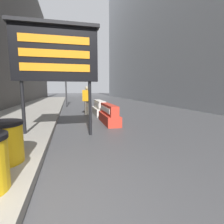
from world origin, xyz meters
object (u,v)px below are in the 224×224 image
at_px(jersey_barrier_red_striped, 109,115).
at_px(barrel_drum_middle, 0,142).
at_px(pedestrian_worker, 87,98).
at_px(message_board, 56,54).
at_px(traffic_cone_near, 86,107).
at_px(traffic_light_near_curb, 65,71).
at_px(jersey_barrier_white, 99,109).

bearing_deg(jersey_barrier_red_striped, barrel_drum_middle, -126.39).
bearing_deg(pedestrian_worker, message_board, 98.40).
xyz_separation_m(message_board, pedestrian_worker, (1.34, 4.53, -1.57)).
height_order(message_board, jersey_barrier_red_striped, message_board).
relative_size(traffic_cone_near, traffic_light_near_curb, 0.16).
bearing_deg(barrel_drum_middle, jersey_barrier_red_striped, 53.61).
xyz_separation_m(barrel_drum_middle, traffic_light_near_curb, (1.02, 11.66, 2.42)).
xyz_separation_m(barrel_drum_middle, pedestrian_worker, (2.23, 6.70, 0.43)).
bearing_deg(jersey_barrier_white, jersey_barrier_red_striped, -90.00).
distance_m(jersey_barrier_white, pedestrian_worker, 0.95).
bearing_deg(pedestrian_worker, jersey_barrier_red_striped, 129.11).
bearing_deg(traffic_light_near_curb, jersey_barrier_red_striped, -76.03).
bearing_deg(jersey_barrier_white, barrel_drum_middle, -114.35).
height_order(message_board, traffic_cone_near, message_board).
height_order(jersey_barrier_white, pedestrian_worker, pedestrian_worker).
distance_m(barrel_drum_middle, message_board, 3.09).
distance_m(jersey_barrier_red_striped, traffic_light_near_curb, 8.34).
distance_m(jersey_barrier_red_striped, jersey_barrier_white, 2.50).
height_order(message_board, pedestrian_worker, message_board).
height_order(barrel_drum_middle, jersey_barrier_red_striped, barrel_drum_middle).
bearing_deg(traffic_cone_near, barrel_drum_middle, -105.89).
bearing_deg(message_board, traffic_cone_near, 76.57).
xyz_separation_m(jersey_barrier_white, pedestrian_worker, (-0.70, 0.23, 0.61)).
xyz_separation_m(traffic_light_near_curb, pedestrian_worker, (1.22, -4.96, -1.99)).
relative_size(jersey_barrier_white, traffic_light_near_curb, 0.49).
height_order(message_board, traffic_light_near_curb, traffic_light_near_curb).
distance_m(barrel_drum_middle, traffic_light_near_curb, 11.95).
relative_size(jersey_barrier_red_striped, pedestrian_worker, 1.29).
relative_size(message_board, traffic_light_near_curb, 0.84).
relative_size(jersey_barrier_red_striped, traffic_cone_near, 3.28).
height_order(traffic_light_near_curb, pedestrian_worker, traffic_light_near_curb).
bearing_deg(traffic_light_near_curb, message_board, -90.72).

